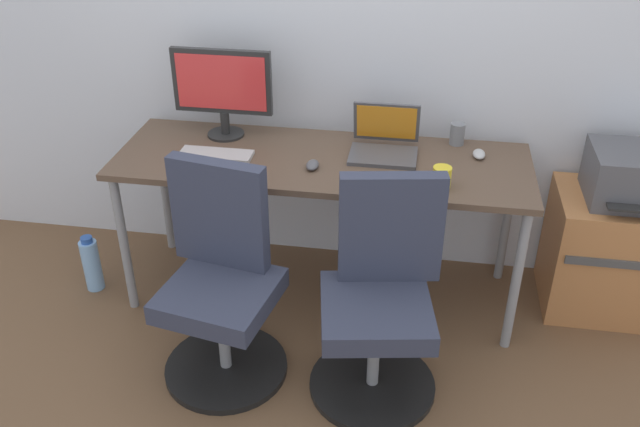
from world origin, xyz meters
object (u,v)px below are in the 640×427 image
(printer, at_px, (632,176))
(coffee_mug, at_px, (442,177))
(desktop_monitor, at_px, (222,87))
(water_bottle_on_floor, at_px, (92,264))
(open_laptop, at_px, (384,142))
(office_chair_left, at_px, (221,285))
(office_chair_right, at_px, (380,301))
(side_cabinet, at_px, (612,253))

(printer, relative_size, coffee_mug, 4.35)
(desktop_monitor, xyz_separation_m, coffee_mug, (1.05, -0.37, -0.20))
(water_bottle_on_floor, height_order, open_laptop, open_laptop)
(office_chair_left, height_order, office_chair_right, same)
(printer, distance_m, coffee_mug, 0.92)
(printer, distance_m, open_laptop, 1.13)
(office_chair_right, xyz_separation_m, desktop_monitor, (-0.84, 0.76, 0.59))
(water_bottle_on_floor, distance_m, desktop_monitor, 1.14)
(office_chair_left, xyz_separation_m, open_laptop, (0.61, 0.69, 0.39))
(side_cabinet, xyz_separation_m, printer, (0.00, -0.00, 0.42))
(office_chair_right, relative_size, coffee_mug, 10.22)
(open_laptop, bearing_deg, office_chair_right, -85.22)
(office_chair_right, height_order, desktop_monitor, desktop_monitor)
(desktop_monitor, bearing_deg, office_chair_right, -41.97)
(open_laptop, bearing_deg, printer, 1.14)
(printer, bearing_deg, open_laptop, -178.86)
(office_chair_left, distance_m, coffee_mug, 1.04)
(office_chair_right, bearing_deg, office_chair_left, -179.99)
(printer, xyz_separation_m, water_bottle_on_floor, (-2.57, -0.30, -0.57))
(office_chair_left, height_order, desktop_monitor, desktop_monitor)
(desktop_monitor, bearing_deg, side_cabinet, -1.45)
(water_bottle_on_floor, bearing_deg, open_laptop, 10.71)
(printer, bearing_deg, office_chair_right, -146.33)
(office_chair_right, distance_m, water_bottle_on_floor, 1.58)
(open_laptop, bearing_deg, coffee_mug, -47.71)
(water_bottle_on_floor, xyz_separation_m, coffee_mug, (1.71, -0.02, 0.66))
(desktop_monitor, height_order, coffee_mug, desktop_monitor)
(open_laptop, distance_m, coffee_mug, 0.40)
(desktop_monitor, bearing_deg, office_chair_left, -77.15)
(office_chair_left, relative_size, desktop_monitor, 1.96)
(printer, height_order, open_laptop, open_laptop)
(water_bottle_on_floor, relative_size, coffee_mug, 3.37)
(water_bottle_on_floor, relative_size, desktop_monitor, 0.65)
(office_chair_left, distance_m, open_laptop, 1.00)
(office_chair_right, height_order, printer, office_chair_right)
(office_chair_right, xyz_separation_m, side_cabinet, (1.07, 0.71, -0.12))
(office_chair_left, distance_m, printer, 1.90)
(office_chair_right, relative_size, open_laptop, 3.03)
(water_bottle_on_floor, bearing_deg, office_chair_right, -15.48)
(desktop_monitor, relative_size, coffee_mug, 5.22)
(office_chair_left, xyz_separation_m, water_bottle_on_floor, (-0.83, 0.42, -0.28))
(side_cabinet, bearing_deg, office_chair_right, -146.29)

